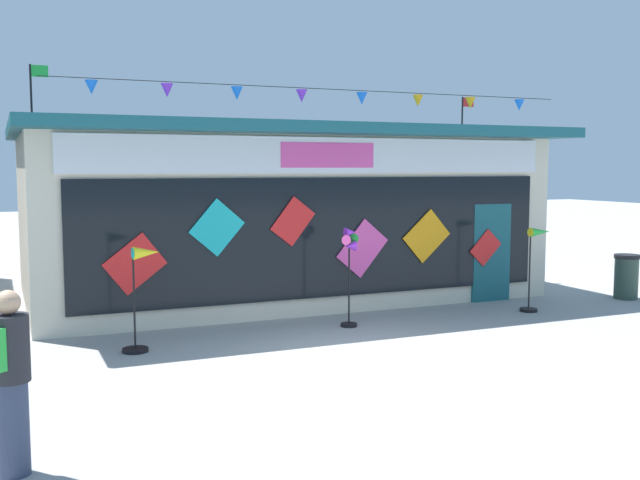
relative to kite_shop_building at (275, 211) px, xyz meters
name	(u,v)px	position (x,y,z in m)	size (l,w,h in m)	color
ground_plane	(373,361)	(-0.72, -6.00, -1.79)	(80.00, 80.00, 0.00)	#9E9B99
kite_shop_building	(275,211)	(0.00, 0.00, 0.00)	(10.66, 6.47, 4.69)	beige
wind_spinner_far_left	(142,289)	(-3.63, -4.14, -0.84)	(0.60, 0.39, 1.58)	black
wind_spinner_left	(350,257)	(-0.05, -3.87, -0.56)	(0.41, 0.29, 1.73)	black
wind_spinner_center_left	(536,257)	(3.82, -4.01, -0.75)	(0.63, 0.33, 1.61)	black
person_near_camera	(9,379)	(-5.51, -8.19, -0.90)	(0.47, 0.44, 1.68)	#333D56
trash_bin	(626,276)	(6.45, -3.72, -1.32)	(0.52, 0.52, 0.93)	#2D4238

